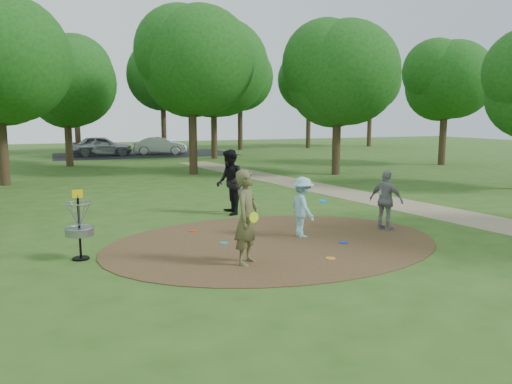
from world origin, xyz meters
name	(u,v)px	position (x,y,z in m)	size (l,w,h in m)	color
ground	(274,243)	(0.00, 0.00, 0.00)	(100.00, 100.00, 0.00)	#2D5119
dirt_clearing	(274,242)	(0.00, 0.00, 0.01)	(8.40, 8.40, 0.02)	#47301C
footpath	(428,210)	(6.50, 2.00, 0.01)	(2.00, 40.00, 0.01)	#8C7A5B
parking_lot	(145,154)	(2.00, 30.00, 0.00)	(14.00, 8.00, 0.01)	black
player_observer_with_disc	(247,218)	(-1.26, -1.41, 1.00)	(0.85, 0.86, 2.01)	brown
player_throwing_with_disc	(303,207)	(0.93, 0.30, 0.78)	(0.99, 1.02, 1.56)	#92CDD9
player_walking_with_disc	(230,182)	(0.17, 3.83, 1.03)	(0.90, 1.09, 2.07)	black
player_waiting_with_disc	(386,200)	(3.39, 0.13, 0.83)	(0.79, 1.05, 1.65)	gray
disc_ground_cyan	(224,243)	(-1.20, 0.36, 0.03)	(0.22, 0.22, 0.02)	#1794BA
disc_ground_blue	(344,243)	(1.54, -0.72, 0.03)	(0.22, 0.22, 0.02)	#0D31E5
disc_ground_red	(193,231)	(-1.54, 1.91, 0.03)	(0.22, 0.22, 0.02)	red
car_left	(102,146)	(-1.38, 29.63, 0.78)	(1.84, 4.57, 1.56)	#9B9BA2
car_right	(160,146)	(3.17, 29.57, 0.69)	(1.47, 4.22, 1.39)	#AEB1B6
disc_ground_orange	(330,258)	(0.54, -1.78, 0.03)	(0.22, 0.22, 0.02)	orange
disc_golf_basket	(79,220)	(-4.50, 0.30, 0.87)	(0.63, 0.63, 1.54)	black
tree_ring	(229,64)	(2.25, 9.83, 5.29)	(36.54, 46.19, 9.77)	#332316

